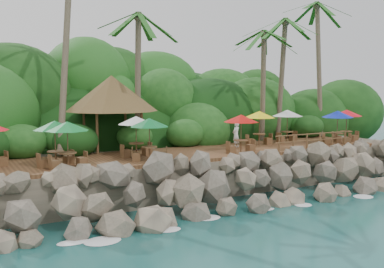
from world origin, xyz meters
TOP-DOWN VIEW (x-y plane):
  - ground at (0.00, 0.00)m, footprint 140.00×140.00m
  - land_base at (0.00, 16.00)m, footprint 32.00×25.20m
  - jungle_hill at (0.00, 23.50)m, footprint 44.80×28.00m
  - seawall at (0.00, 2.00)m, footprint 29.00×4.00m
  - terrace at (0.00, 6.00)m, footprint 26.00×5.00m
  - jungle_foliage at (0.00, 15.00)m, footprint 44.00×16.00m
  - foam_line at (0.00, 0.30)m, footprint 25.20×0.80m
  - palapa at (-3.72, 9.59)m, footprint 5.72×5.72m
  - dining_clusters at (0.40, 5.37)m, footprint 25.05×4.55m
  - railing at (7.45, 3.65)m, footprint 6.10×0.10m
  - waiter at (3.41, 6.36)m, footprint 0.71×0.60m

SIDE VIEW (x-z plane):
  - ground at x=0.00m, z-range 0.00..0.00m
  - jungle_hill at x=0.00m, z-range -7.70..7.70m
  - jungle_foliage at x=0.00m, z-range -6.00..6.00m
  - foam_line at x=0.00m, z-range 0.00..0.06m
  - land_base at x=0.00m, z-range 0.00..2.10m
  - seawall at x=0.00m, z-range 0.00..2.30m
  - terrace at x=0.00m, z-range 2.10..2.30m
  - railing at x=7.45m, z-range 2.41..3.41m
  - waiter at x=3.41m, z-range 2.30..3.95m
  - dining_clusters at x=0.40m, z-range 3.05..5.33m
  - palapa at x=-3.72m, z-range 3.49..8.09m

